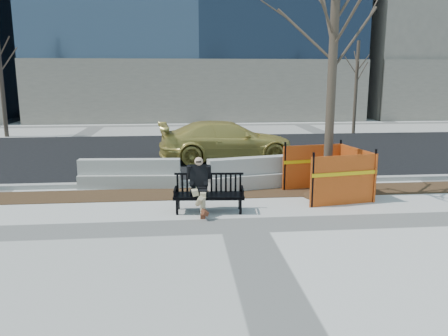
{
  "coord_description": "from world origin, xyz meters",
  "views": [
    {
      "loc": [
        -1.24,
        -8.7,
        3.05
      ],
      "look_at": [
        -0.23,
        1.61,
        0.88
      ],
      "focal_mm": 35.89,
      "sensor_mm": 36.0,
      "label": 1
    }
  ],
  "objects_px": {
    "bench": "(209,212)",
    "sedan": "(227,160)",
    "jersey_barrier_right": "(261,187)",
    "tree_fence": "(326,196)",
    "jersey_barrier_left": "(130,187)",
    "seated_man": "(199,211)"
  },
  "relations": [
    {
      "from": "bench",
      "to": "sedan",
      "type": "bearing_deg",
      "value": 84.72
    },
    {
      "from": "jersey_barrier_right",
      "to": "tree_fence",
      "type": "bearing_deg",
      "value": -47.76
    },
    {
      "from": "bench",
      "to": "sedan",
      "type": "distance_m",
      "value": 6.25
    },
    {
      "from": "tree_fence",
      "to": "sedan",
      "type": "distance_m",
      "value": 5.49
    },
    {
      "from": "tree_fence",
      "to": "jersey_barrier_left",
      "type": "relative_size",
      "value": 2.37
    },
    {
      "from": "tree_fence",
      "to": "jersey_barrier_left",
      "type": "height_order",
      "value": "tree_fence"
    },
    {
      "from": "sedan",
      "to": "jersey_barrier_right",
      "type": "bearing_deg",
      "value": -177.6
    },
    {
      "from": "sedan",
      "to": "bench",
      "type": "bearing_deg",
      "value": 165.48
    },
    {
      "from": "sedan",
      "to": "jersey_barrier_right",
      "type": "height_order",
      "value": "sedan"
    },
    {
      "from": "seated_man",
      "to": "bench",
      "type": "bearing_deg",
      "value": -11.11
    },
    {
      "from": "jersey_barrier_left",
      "to": "bench",
      "type": "bearing_deg",
      "value": -46.97
    },
    {
      "from": "tree_fence",
      "to": "bench",
      "type": "bearing_deg",
      "value": -161.12
    },
    {
      "from": "tree_fence",
      "to": "jersey_barrier_right",
      "type": "height_order",
      "value": "tree_fence"
    },
    {
      "from": "bench",
      "to": "seated_man",
      "type": "distance_m",
      "value": 0.23
    },
    {
      "from": "seated_man",
      "to": "jersey_barrier_right",
      "type": "distance_m",
      "value": 2.72
    },
    {
      "from": "seated_man",
      "to": "jersey_barrier_right",
      "type": "relative_size",
      "value": 0.41
    },
    {
      "from": "tree_fence",
      "to": "seated_man",
      "type": "bearing_deg",
      "value": -163.26
    },
    {
      "from": "sedan",
      "to": "tree_fence",
      "type": "bearing_deg",
      "value": -163.2
    },
    {
      "from": "bench",
      "to": "sedan",
      "type": "relative_size",
      "value": 0.33
    },
    {
      "from": "jersey_barrier_right",
      "to": "seated_man",
      "type": "bearing_deg",
      "value": -143.49
    },
    {
      "from": "seated_man",
      "to": "sedan",
      "type": "distance_m",
      "value": 6.23
    },
    {
      "from": "jersey_barrier_right",
      "to": "sedan",
      "type": "bearing_deg",
      "value": 84.65
    }
  ]
}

